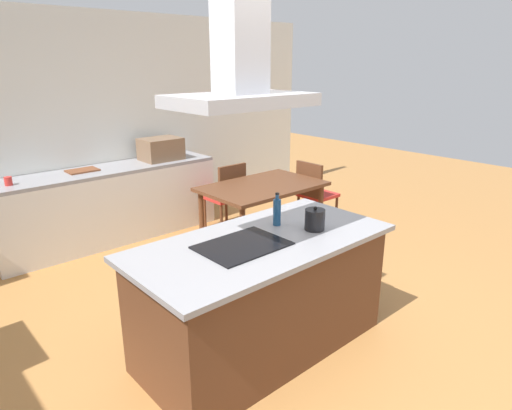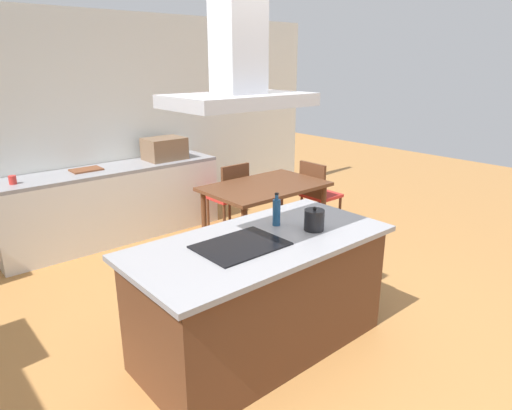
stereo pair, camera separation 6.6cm
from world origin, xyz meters
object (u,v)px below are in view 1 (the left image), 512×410
at_px(cooktop, 242,245).
at_px(cutting_board, 82,170).
at_px(chair_at_right_end, 314,190).
at_px(range_hood, 240,65).
at_px(tea_kettle, 315,219).
at_px(countertop_microwave, 161,149).
at_px(coffee_mug_red, 8,181).
at_px(chair_facing_back_wall, 228,193).
at_px(olive_oil_bottle, 277,212).
at_px(dining_table, 263,192).

bearing_deg(cooktop, cutting_board, 89.34).
distance_m(chair_at_right_end, range_hood, 3.31).
distance_m(tea_kettle, countertop_microwave, 3.03).
xyz_separation_m(coffee_mug_red, range_hood, (0.77, -2.82, 1.16)).
bearing_deg(cooktop, chair_facing_back_wall, 54.09).
xyz_separation_m(coffee_mug_red, cutting_board, (0.81, 0.11, -0.04)).
height_order(cutting_board, chair_at_right_end, cutting_board).
xyz_separation_m(olive_oil_bottle, chair_at_right_end, (2.01, 1.35, -0.50)).
xyz_separation_m(olive_oil_bottle, chair_facing_back_wall, (1.09, 2.02, -0.50)).
relative_size(countertop_microwave, range_hood, 0.56).
height_order(coffee_mug_red, range_hood, range_hood).
bearing_deg(coffee_mug_red, olive_oil_bottle, -65.03).
height_order(dining_table, chair_facing_back_wall, chair_facing_back_wall).
bearing_deg(coffee_mug_red, chair_facing_back_wall, -15.77).
distance_m(cooktop, coffee_mug_red, 2.93).
relative_size(tea_kettle, countertop_microwave, 0.41).
height_order(countertop_microwave, cutting_board, countertop_microwave).
bearing_deg(cooktop, tea_kettle, -10.82).
relative_size(tea_kettle, cutting_board, 0.60).
height_order(dining_table, range_hood, range_hood).
height_order(olive_oil_bottle, coffee_mug_red, olive_oil_bottle).
relative_size(chair_facing_back_wall, range_hood, 0.99).
bearing_deg(chair_facing_back_wall, cooktop, -125.91).
bearing_deg(tea_kettle, countertop_microwave, 81.81).
height_order(coffee_mug_red, dining_table, coffee_mug_red).
xyz_separation_m(tea_kettle, coffee_mug_red, (-1.39, 2.94, -0.04)).
distance_m(cooktop, dining_table, 2.18).
distance_m(coffee_mug_red, cutting_board, 0.82).
xyz_separation_m(countertop_microwave, dining_table, (0.51, -1.38, -0.37)).
xyz_separation_m(cooktop, range_hood, (0.00, 0.00, 1.20)).
bearing_deg(cooktop, countertop_microwave, 69.94).
xyz_separation_m(tea_kettle, countertop_microwave, (0.43, 3.00, 0.06)).
distance_m(cooktop, tea_kettle, 0.64).
relative_size(tea_kettle, dining_table, 0.15).
height_order(countertop_microwave, dining_table, countertop_microwave).
relative_size(countertop_microwave, coffee_mug_red, 5.56).
relative_size(olive_oil_bottle, countertop_microwave, 0.52).
height_order(tea_kettle, range_hood, range_hood).
height_order(coffee_mug_red, cutting_board, coffee_mug_red).
bearing_deg(range_hood, tea_kettle, -10.82).
height_order(cooktop, cutting_board, cutting_board).
bearing_deg(tea_kettle, olive_oil_bottle, 119.31).
relative_size(tea_kettle, chair_facing_back_wall, 0.23).
relative_size(cooktop, olive_oil_bottle, 2.29).
distance_m(olive_oil_bottle, cutting_board, 2.82).
distance_m(olive_oil_bottle, chair_facing_back_wall, 2.35).
height_order(cutting_board, dining_table, cutting_board).
relative_size(olive_oil_bottle, cutting_board, 0.77).
distance_m(dining_table, chair_at_right_end, 0.93).
xyz_separation_m(cooktop, coffee_mug_red, (-0.77, 2.82, 0.04)).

